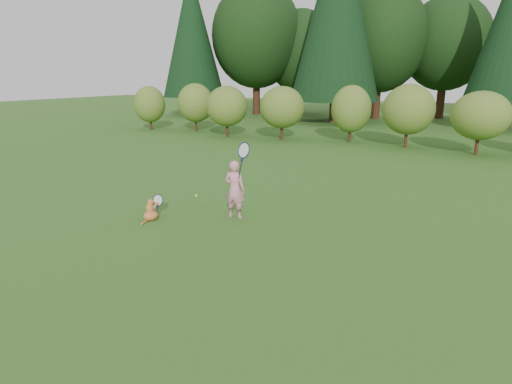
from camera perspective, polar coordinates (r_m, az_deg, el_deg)
The scene contains 6 objects.
ground at distance 8.96m, azimuth -3.50°, elevation -5.37°, with size 100.00×100.00×0.00m, color #285217.
shrub_row at distance 20.72m, azimuth 15.36°, elevation 9.86°, with size 28.00×3.00×2.80m, color #5D7223, non-canonical shape.
woodland_backdrop at distance 30.81m, azimuth 20.53°, elevation 22.46°, with size 48.00×10.00×15.00m, color black, non-canonical shape.
child at distance 9.65m, azimuth -2.82°, elevation 0.52°, with size 0.77×0.51×1.99m.
cat at distance 9.91m, azimuth -13.87°, elevation -2.20°, with size 0.39×0.71×0.67m.
tennis_ball at distance 9.34m, azimuth -7.97°, elevation -0.47°, with size 0.06×0.06×0.06m.
Camera 1 is at (4.32, -7.19, 3.15)m, focal length 30.00 mm.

